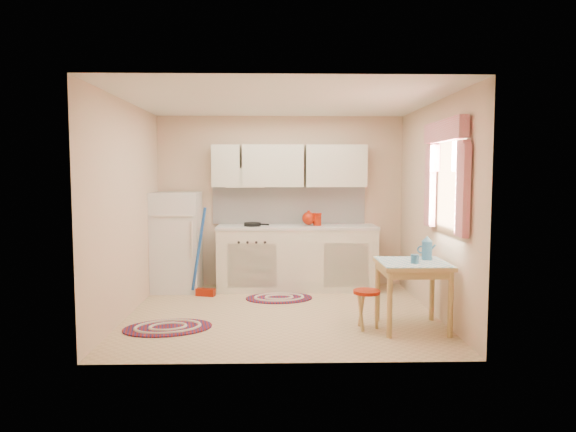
# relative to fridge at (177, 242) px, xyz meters

# --- Properties ---
(room_shell) EXTENTS (3.64, 3.60, 2.52)m
(room_shell) POSITION_rel_fridge_xyz_m (1.63, -1.01, 0.90)
(room_shell) COLOR tan
(room_shell) RESTS_ON ground
(fridge) EXTENTS (0.65, 0.60, 1.40)m
(fridge) POSITION_rel_fridge_xyz_m (0.00, 0.00, 0.00)
(fridge) COLOR silver
(fridge) RESTS_ON ground
(broom) EXTENTS (0.30, 0.19, 1.20)m
(broom) POSITION_rel_fridge_xyz_m (0.45, -0.35, -0.10)
(broom) COLOR #1A4DA8
(broom) RESTS_ON ground
(base_cabinets) EXTENTS (2.25, 0.60, 0.88)m
(base_cabinets) POSITION_rel_fridge_xyz_m (1.70, 0.05, -0.26)
(base_cabinets) COLOR beige
(base_cabinets) RESTS_ON ground
(countertop) EXTENTS (2.27, 0.62, 0.04)m
(countertop) POSITION_rel_fridge_xyz_m (1.70, 0.05, 0.20)
(countertop) COLOR beige
(countertop) RESTS_ON base_cabinets
(frying_pan) EXTENTS (0.31, 0.31, 0.05)m
(frying_pan) POSITION_rel_fridge_xyz_m (1.07, 0.00, 0.24)
(frying_pan) COLOR black
(frying_pan) RESTS_ON countertop
(red_kettle) EXTENTS (0.26, 0.25, 0.21)m
(red_kettle) POSITION_rel_fridge_xyz_m (1.87, 0.05, 0.32)
(red_kettle) COLOR #951905
(red_kettle) RESTS_ON countertop
(red_canister) EXTENTS (0.14, 0.14, 0.16)m
(red_canister) POSITION_rel_fridge_xyz_m (2.00, 0.05, 0.30)
(red_canister) COLOR #951905
(red_canister) RESTS_ON countertop
(table) EXTENTS (0.72, 0.72, 0.72)m
(table) POSITION_rel_fridge_xyz_m (2.86, -1.87, -0.34)
(table) COLOR tan
(table) RESTS_ON ground
(stool) EXTENTS (0.37, 0.37, 0.42)m
(stool) POSITION_rel_fridge_xyz_m (2.37, -1.87, -0.49)
(stool) COLOR #951905
(stool) RESTS_ON ground
(coffee_pot) EXTENTS (0.18, 0.17, 0.28)m
(coffee_pot) POSITION_rel_fridge_xyz_m (3.05, -1.75, 0.16)
(coffee_pot) COLOR #2F678F
(coffee_pot) RESTS_ON table
(mug) EXTENTS (0.11, 0.11, 0.10)m
(mug) POSITION_rel_fridge_xyz_m (2.86, -1.97, 0.07)
(mug) COLOR #2F678F
(mug) RESTS_ON table
(rug_center) EXTENTS (0.93, 0.66, 0.02)m
(rug_center) POSITION_rel_fridge_xyz_m (1.45, -0.52, -0.69)
(rug_center) COLOR maroon
(rug_center) RESTS_ON ground
(rug_left) EXTENTS (1.06, 0.82, 0.02)m
(rug_left) POSITION_rel_fridge_xyz_m (0.24, -1.81, -0.69)
(rug_left) COLOR maroon
(rug_left) RESTS_ON ground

